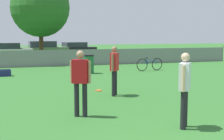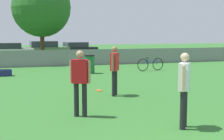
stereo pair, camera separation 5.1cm
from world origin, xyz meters
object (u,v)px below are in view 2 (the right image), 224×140
(tree_near_pole, at_px, (41,8))
(parked_car_dark, at_px, (76,49))
(parked_car_white, at_px, (7,51))
(parked_car_olive, at_px, (44,49))
(player_defender_red, at_px, (115,67))
(gear_bag_sideline, at_px, (4,73))
(trash_bin, at_px, (89,64))
(frisbee_disc, at_px, (99,90))
(player_thrower_red, at_px, (80,79))
(bicycle_sideline, at_px, (151,64))
(player_receiver_white, at_px, (184,85))

(tree_near_pole, bearing_deg, parked_car_dark, 61.47)
(parked_car_white, bearing_deg, parked_car_olive, 13.03)
(player_defender_red, xyz_separation_m, parked_car_olive, (-0.65, 19.30, -0.27))
(gear_bag_sideline, bearing_deg, player_defender_red, -59.92)
(trash_bin, bearing_deg, gear_bag_sideline, 177.08)
(tree_near_pole, relative_size, frisbee_disc, 23.62)
(player_thrower_red, xyz_separation_m, parked_car_dark, (4.37, 23.23, -0.34))
(frisbee_disc, distance_m, bicycle_sideline, 7.16)
(parked_car_dark, bearing_deg, trash_bin, -109.16)
(trash_bin, bearing_deg, tree_near_pole, 104.50)
(player_thrower_red, height_order, player_defender_red, same)
(bicycle_sideline, bearing_deg, player_receiver_white, -118.66)
(trash_bin, distance_m, parked_car_dark, 14.61)
(bicycle_sideline, bearing_deg, trash_bin, 174.36)
(player_defender_red, distance_m, bicycle_sideline, 7.86)
(trash_bin, distance_m, parked_car_white, 12.71)
(bicycle_sideline, distance_m, parked_car_dark, 14.42)
(tree_near_pole, xyz_separation_m, parked_car_olive, (0.61, 5.66, -3.35))
(bicycle_sideline, height_order, parked_car_olive, parked_car_olive)
(parked_car_white, bearing_deg, player_defender_red, -82.76)
(bicycle_sideline, relative_size, gear_bag_sideline, 2.40)
(player_receiver_white, bearing_deg, frisbee_disc, 45.90)
(gear_bag_sideline, bearing_deg, bicycle_sideline, -0.56)
(frisbee_disc, xyz_separation_m, parked_car_white, (-3.61, 17.18, 0.67))
(tree_near_pole, height_order, parked_car_white, tree_near_pole)
(parked_car_white, bearing_deg, player_thrower_red, -88.78)
(tree_near_pole, distance_m, player_receiver_white, 18.07)
(parked_car_dark, bearing_deg, parked_car_olive, -166.18)
(parked_car_dark, bearing_deg, tree_near_pole, -129.69)
(tree_near_pole, bearing_deg, frisbee_disc, -85.55)
(gear_bag_sideline, bearing_deg, player_thrower_red, -76.81)
(frisbee_disc, height_order, bicycle_sideline, bicycle_sideline)
(player_defender_red, xyz_separation_m, trash_bin, (0.62, 6.37, -0.48))
(bicycle_sideline, xyz_separation_m, parked_car_olive, (-5.01, 12.78, 0.35))
(frisbee_disc, relative_size, parked_car_olive, 0.06)
(frisbee_disc, distance_m, trash_bin, 5.40)
(player_thrower_red, relative_size, player_receiver_white, 1.00)
(tree_near_pole, distance_m, trash_bin, 8.31)
(trash_bin, xyz_separation_m, parked_car_dark, (2.03, 14.47, 0.14))
(player_receiver_white, bearing_deg, player_defender_red, 43.74)
(frisbee_disc, height_order, gear_bag_sideline, gear_bag_sideline)
(tree_near_pole, relative_size, bicycle_sideline, 3.55)
(tree_near_pole, distance_m, bicycle_sideline, 9.80)
(trash_bin, xyz_separation_m, parked_car_white, (-4.51, 11.88, 0.16))
(bicycle_sideline, bearing_deg, player_defender_red, -131.64)
(player_defender_red, height_order, parked_car_dark, player_defender_red)
(player_thrower_red, bearing_deg, parked_car_olive, 116.42)
(player_receiver_white, bearing_deg, gear_bag_sideline, 60.36)
(player_receiver_white, bearing_deg, tree_near_pole, 44.26)
(bicycle_sideline, height_order, gear_bag_sideline, bicycle_sideline)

